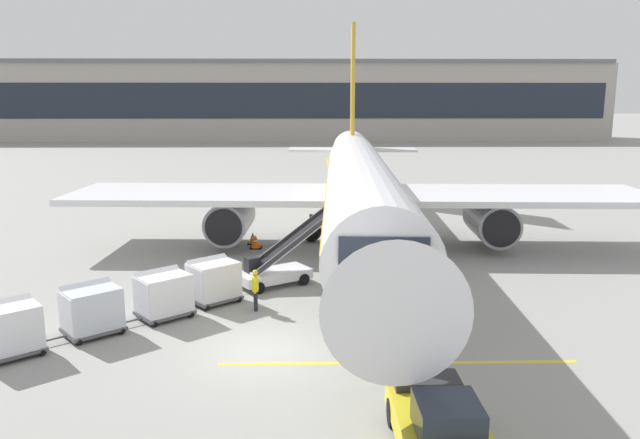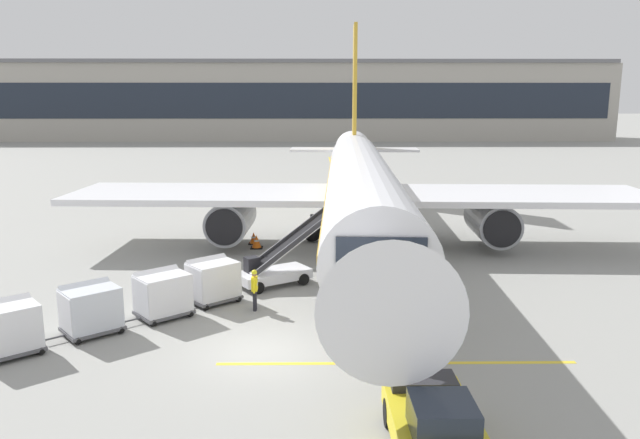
% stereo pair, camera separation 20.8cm
% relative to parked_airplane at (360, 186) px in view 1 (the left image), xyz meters
% --- Properties ---
extents(ground_plane, '(600.00, 600.00, 0.00)m').
position_rel_parked_airplane_xyz_m(ground_plane, '(-4.72, -15.42, -3.54)').
color(ground_plane, gray).
extents(parked_airplane, '(34.09, 44.16, 14.59)m').
position_rel_parked_airplane_xyz_m(parked_airplane, '(0.00, 0.00, 0.00)').
color(parked_airplane, white).
rests_on(parked_airplane, ground).
extents(belt_loader, '(4.97, 3.79, 3.44)m').
position_rel_parked_airplane_xyz_m(belt_loader, '(-4.49, -7.67, -2.61)').
color(belt_loader, silver).
rests_on(belt_loader, ground).
extents(baggage_cart_lead, '(2.60, 2.51, 1.91)m').
position_rel_parked_airplane_xyz_m(baggage_cart_lead, '(-7.13, -10.14, -2.54)').
color(baggage_cart_lead, '#515156').
rests_on(baggage_cart_lead, ground).
extents(baggage_cart_second, '(2.60, 2.51, 1.91)m').
position_rel_parked_airplane_xyz_m(baggage_cart_second, '(-8.85, -11.95, -2.54)').
color(baggage_cart_second, '#515156').
rests_on(baggage_cart_second, ground).
extents(baggage_cart_third, '(2.60, 2.51, 1.91)m').
position_rel_parked_airplane_xyz_m(baggage_cart_third, '(-11.10, -13.69, -2.54)').
color(baggage_cart_third, '#515156').
rests_on(baggage_cart_third, ground).
extents(baggage_cart_fourth, '(2.60, 2.51, 1.91)m').
position_rel_parked_airplane_xyz_m(baggage_cart_fourth, '(-13.25, -15.58, -2.54)').
color(baggage_cart_fourth, '#515156').
rests_on(baggage_cart_fourth, ground).
extents(pushback_tug, '(2.16, 4.42, 1.83)m').
position_rel_parked_airplane_xyz_m(pushback_tug, '(0.18, -21.78, -2.71)').
color(pushback_tug, gold).
rests_on(pushback_tug, ground).
extents(ground_crew_by_loader, '(0.25, 0.57, 1.74)m').
position_rel_parked_airplane_xyz_m(ground_crew_by_loader, '(-5.22, -11.24, -2.54)').
color(ground_crew_by_loader, black).
rests_on(ground_crew_by_loader, ground).
extents(ground_crew_by_carts, '(0.39, 0.51, 1.74)m').
position_rel_parked_airplane_xyz_m(ground_crew_by_carts, '(-7.16, -9.10, -2.54)').
color(ground_crew_by_carts, black).
rests_on(ground_crew_by_carts, ground).
extents(safety_cone_engine_keepout, '(0.63, 0.63, 0.71)m').
position_rel_parked_airplane_xyz_m(safety_cone_engine_keepout, '(-6.38, 0.42, -3.19)').
color(safety_cone_engine_keepout, black).
rests_on(safety_cone_engine_keepout, ground).
extents(safety_cone_wingtip, '(0.70, 0.70, 0.79)m').
position_rel_parked_airplane_xyz_m(safety_cone_wingtip, '(-6.11, -0.63, -3.16)').
color(safety_cone_wingtip, black).
rests_on(safety_cone_wingtip, ground).
extents(apron_guidance_line_lead_in, '(0.20, 110.00, 0.01)m').
position_rel_parked_airplane_xyz_m(apron_guidance_line_lead_in, '(-0.43, -0.80, -3.53)').
color(apron_guidance_line_lead_in, yellow).
rests_on(apron_guidance_line_lead_in, ground).
extents(apron_guidance_line_stop_bar, '(12.00, 0.20, 0.01)m').
position_rel_parked_airplane_xyz_m(apron_guidance_line_stop_bar, '(-0.03, -16.43, -3.53)').
color(apron_guidance_line_stop_bar, yellow).
rests_on(apron_guidance_line_stop_bar, ground).
extents(terminal_building, '(138.79, 19.25, 15.77)m').
position_rel_parked_airplane_xyz_m(terminal_building, '(-12.54, 93.96, 4.29)').
color(terminal_building, '#A8A399').
rests_on(terminal_building, ground).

